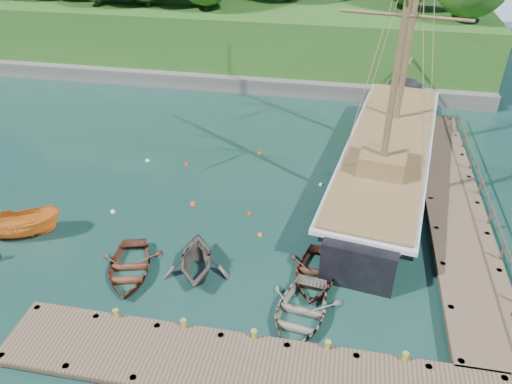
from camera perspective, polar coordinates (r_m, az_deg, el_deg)
ground at (r=25.58m, az=-2.49°, el=-8.01°), size 160.00×160.00×0.00m
dock_near at (r=20.59m, az=-1.02°, el=-19.55°), size 20.00×3.20×1.10m
dock_east at (r=31.23m, az=21.62°, el=-1.13°), size 3.20×24.00×1.10m
bollard_0 at (r=23.29m, az=-15.39°, el=-14.65°), size 0.26×0.26×0.45m
bollard_1 at (r=22.35m, az=-8.12°, el=-16.10°), size 0.26×0.26×0.45m
bollard_2 at (r=21.79m, az=-0.23°, el=-17.37°), size 0.26×0.26×0.45m
bollard_3 at (r=21.62m, az=8.02°, el=-18.35°), size 0.26×0.26×0.45m
bollard_4 at (r=21.88m, az=16.31°, el=-18.98°), size 0.26×0.26×0.45m
rowboat_0 at (r=25.69m, az=-14.24°, el=-9.01°), size 4.12×4.99×0.90m
rowboat_1 at (r=25.17m, az=-6.74°, el=-9.07°), size 4.07×4.45×2.00m
rowboat_2 at (r=24.80m, az=6.71°, el=-9.85°), size 3.26×4.38×0.87m
rowboat_3 at (r=22.90m, az=4.94°, el=-14.27°), size 3.98×5.10×0.97m
motorboat_orange at (r=29.99m, az=-25.09°, el=-4.61°), size 4.78×3.13×1.73m
cabin_boat_white at (r=26.99m, az=14.78°, el=-6.74°), size 2.43×5.03×1.87m
schooner at (r=32.51m, az=14.61°, el=3.10°), size 8.02×27.50×20.22m
mooring_buoy_0 at (r=30.16m, az=-16.03°, el=-2.23°), size 0.30×0.30×0.30m
mooring_buoy_1 at (r=29.87m, az=-7.19°, el=-1.43°), size 0.36×0.36×0.36m
mooring_buoy_2 at (r=28.83m, az=-0.76°, el=-2.55°), size 0.29×0.29×0.29m
mooring_buoy_3 at (r=31.71m, az=7.43°, el=0.79°), size 0.28×0.28×0.28m
mooring_buoy_4 at (r=33.92m, az=-7.94°, el=3.06°), size 0.29×0.29×0.29m
mooring_buoy_5 at (r=34.95m, az=0.45°, el=4.36°), size 0.29×0.29×0.29m
mooring_buoy_6 at (r=34.88m, az=-12.30°, el=3.47°), size 0.29×0.29×0.29m
mooring_buoy_7 at (r=27.25m, az=0.49°, el=-4.97°), size 0.29×0.29×0.29m
headland at (r=54.24m, az=-8.96°, el=20.74°), size 51.00×19.31×12.90m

